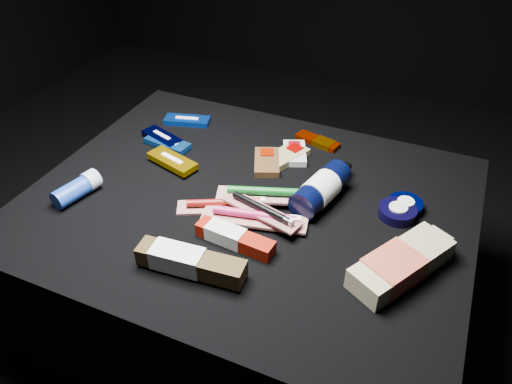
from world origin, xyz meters
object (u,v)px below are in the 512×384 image
at_px(bodywash_bottle, 400,265).
at_px(lotion_bottle, 321,189).
at_px(deodorant_stick, 77,189).
at_px(toothpaste_carton_red, 232,237).

bearing_deg(bodywash_bottle, lotion_bottle, 172.64).
xyz_separation_m(bodywash_bottle, deodorant_stick, (-0.71, -0.05, -0.00)).
distance_m(lotion_bottle, bodywash_bottle, 0.26).
bearing_deg(lotion_bottle, deodorant_stick, -144.76).
distance_m(lotion_bottle, deodorant_stick, 0.55).
xyz_separation_m(lotion_bottle, bodywash_bottle, (0.20, -0.15, -0.01)).
xyz_separation_m(lotion_bottle, toothpaste_carton_red, (-0.12, -0.20, -0.02)).
relative_size(lotion_bottle, bodywash_bottle, 0.92).
height_order(deodorant_stick, toothpaste_carton_red, deodorant_stick).
bearing_deg(bodywash_bottle, deodorant_stick, -146.34).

